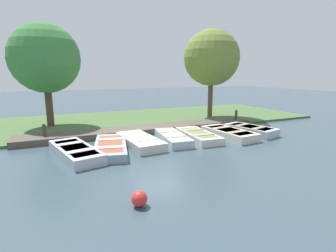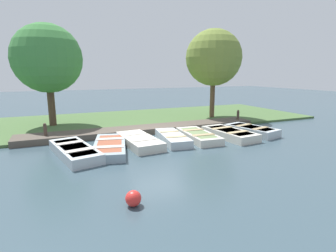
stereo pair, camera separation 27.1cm
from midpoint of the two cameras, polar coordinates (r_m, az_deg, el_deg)
ground_plane at (r=12.53m, az=-1.66°, el=-2.71°), size 80.00×80.00×0.00m
shore_bank at (r=17.16m, az=-7.89°, el=1.27°), size 8.00×24.00×0.13m
dock_walkway at (r=13.86m, az=-3.96°, el=-0.73°), size 1.41×12.55×0.29m
rowboat_0 at (r=10.43m, az=-18.95°, el=-5.16°), size 3.37×1.78×0.39m
rowboat_1 at (r=10.75m, az=-11.86°, el=-4.40°), size 3.46×1.95×0.35m
rowboat_2 at (r=11.36m, az=-5.61°, el=-3.25°), size 3.01×1.39×0.39m
rowboat_3 at (r=11.89m, az=1.63°, el=-2.57°), size 2.89×1.32×0.38m
rowboat_4 at (r=12.38m, az=7.19°, el=-2.12°), size 2.96×1.33×0.36m
rowboat_5 at (r=13.02m, az=13.82°, el=-1.61°), size 2.98×1.50×0.40m
rowboat_6 at (r=14.03m, az=18.23°, el=-0.89°), size 2.80×1.74×0.41m
mooring_post_near at (r=12.97m, az=-24.58°, el=-1.28°), size 0.15×0.15×0.87m
mooring_post_far at (r=16.58m, az=15.42°, el=1.92°), size 0.15×0.15×0.87m
buoy at (r=6.38m, az=-6.31°, el=-15.40°), size 0.38×0.38×0.38m
park_tree_far_left at (r=16.11m, az=-24.33°, el=13.18°), size 3.73×3.73×5.71m
park_tree_left at (r=17.92m, az=10.35°, el=14.37°), size 3.65×3.65×5.88m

